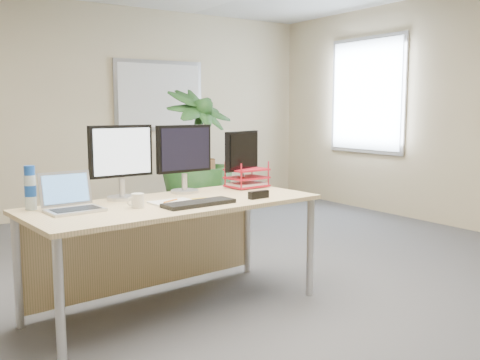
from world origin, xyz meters
TOP-DOWN VIEW (x-y plane):
  - floor at (0.00, 0.00)m, footprint 8.00×8.00m
  - back_wall at (0.00, 4.00)m, footprint 7.00×0.04m
  - whiteboard at (1.20, 3.97)m, footprint 1.30×0.04m
  - window at (3.47, 2.30)m, footprint 0.04×1.30m
  - desk at (-0.40, 0.48)m, footprint 2.03×1.00m
  - floor_plant at (0.91, 2.39)m, footprint 1.06×1.06m
  - monitor_left at (-0.65, 0.66)m, footprint 0.46×0.21m
  - monitor_right at (-0.16, 0.68)m, footprint 0.45×0.20m
  - monitor_dark at (0.35, 0.67)m, footprint 0.38×0.18m
  - laptop at (-1.06, 0.45)m, footprint 0.35×0.31m
  - keyboard at (-0.32, 0.16)m, footprint 0.50×0.20m
  - coffee_mug at (-0.69, 0.30)m, footprint 0.12×0.08m
  - spiral_notebook at (-0.43, 0.32)m, footprint 0.30×0.24m
  - orange_pen at (-0.44, 0.33)m, footprint 0.13×0.07m
  - yellow_highlighter at (-0.23, 0.33)m, footprint 0.12×0.03m
  - water_bottle at (-1.26, 0.60)m, footprint 0.07×0.07m
  - letter_tray at (0.38, 0.65)m, footprint 0.32×0.26m
  - stapler at (0.15, 0.16)m, footprint 0.16×0.06m

SIDE VIEW (x-z plane):
  - floor at x=0.00m, z-range 0.00..0.00m
  - desk at x=-0.40m, z-range 0.22..0.97m
  - floor_plant at x=0.91m, z-range 0.00..1.50m
  - spiral_notebook at x=-0.43m, z-range 0.75..0.77m
  - yellow_highlighter at x=-0.23m, z-range 0.75..0.77m
  - keyboard at x=-0.32m, z-range 0.75..0.78m
  - orange_pen at x=-0.44m, z-range 0.77..0.78m
  - stapler at x=0.15m, z-range 0.75..0.81m
  - coffee_mug at x=-0.69m, z-range 0.75..0.84m
  - laptop at x=-1.06m, z-range 0.70..0.93m
  - letter_tray at x=0.38m, z-range 0.75..0.89m
  - water_bottle at x=-1.26m, z-range 0.75..1.02m
  - monitor_dark at x=0.35m, z-range 0.79..1.23m
  - monitor_right at x=-0.16m, z-range 0.79..1.29m
  - monitor_left at x=-0.65m, z-range 0.79..1.30m
  - back_wall at x=0.00m, z-range 0.00..2.70m
  - whiteboard at x=1.20m, z-range 1.07..2.02m
  - window at x=3.47m, z-range 0.77..2.33m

